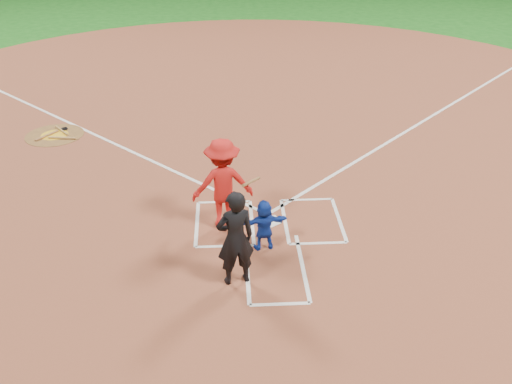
{
  "coord_description": "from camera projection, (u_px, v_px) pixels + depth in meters",
  "views": [
    {
      "loc": [
        -0.87,
        -10.73,
        6.81
      ],
      "look_at": [
        -0.3,
        -0.4,
        1.0
      ],
      "focal_mm": 40.0,
      "sensor_mm": 36.0,
      "label": 1
    }
  ],
  "objects": [
    {
      "name": "on_deck_logo",
      "position": [
        55.0,
        135.0,
        16.87
      ],
      "size": [
        0.8,
        0.8,
        0.0
      ],
      "primitive_type": "cylinder",
      "color": "gold",
      "rests_on": "on_deck_circle"
    },
    {
      "name": "batter_at_plate",
      "position": [
        223.0,
        184.0,
        12.1
      ],
      "size": [
        1.52,
        1.0,
        2.04
      ],
      "color": "red",
      "rests_on": "home_plate_dirt"
    },
    {
      "name": "chalk_markings",
      "position": [
        255.0,
        129.0,
        17.31
      ],
      "size": [
        28.35,
        17.32,
        0.01
      ],
      "color": "white",
      "rests_on": "home_plate_dirt"
    },
    {
      "name": "on_deck_circle",
      "position": [
        55.0,
        135.0,
        16.87
      ],
      "size": [
        1.7,
        1.7,
        0.01
      ],
      "primitive_type": "cylinder",
      "color": "brown",
      "rests_on": "home_plate_dirt"
    },
    {
      "name": "home_plate_dirt",
      "position": [
        254.0,
        120.0,
        17.94
      ],
      "size": [
        28.0,
        28.0,
        0.01
      ],
      "primitive_type": "cylinder",
      "color": "brown",
      "rests_on": "ground"
    },
    {
      "name": "ground",
      "position": [
        268.0,
        222.0,
        12.72
      ],
      "size": [
        120.0,
        120.0,
        0.0
      ],
      "primitive_type": "plane",
      "color": "#165916",
      "rests_on": "ground"
    },
    {
      "name": "catcher",
      "position": [
        264.0,
        225.0,
        11.56
      ],
      "size": [
        1.07,
        0.49,
        1.11
      ],
      "primitive_type": "imported",
      "rotation": [
        0.0,
        0.0,
        3.31
      ],
      "color": "#1538AD",
      "rests_on": "home_plate_dirt"
    },
    {
      "name": "on_deck_bat_a",
      "position": [
        62.0,
        130.0,
        17.08
      ],
      "size": [
        0.55,
        0.71,
        0.06
      ],
      "primitive_type": "cylinder",
      "rotation": [
        1.57,
        0.0,
        0.64
      ],
      "color": "#A1773B",
      "rests_on": "on_deck_circle"
    },
    {
      "name": "on_deck_bat_c",
      "position": [
        62.0,
        138.0,
        16.61
      ],
      "size": [
        0.84,
        0.18,
        0.06
      ],
      "primitive_type": "cylinder",
      "rotation": [
        1.57,
        0.0,
        1.43
      ],
      "color": "#A6783C",
      "rests_on": "on_deck_circle"
    },
    {
      "name": "home_plate",
      "position": [
        268.0,
        221.0,
        12.71
      ],
      "size": [
        0.6,
        0.6,
        0.02
      ],
      "primitive_type": "cylinder",
      "rotation": [
        0.0,
        0.0,
        3.14
      ],
      "color": "white",
      "rests_on": "home_plate_dirt"
    },
    {
      "name": "umpire",
      "position": [
        235.0,
        238.0,
        10.39
      ],
      "size": [
        0.81,
        0.63,
        1.95
      ],
      "primitive_type": "imported",
      "rotation": [
        0.0,
        0.0,
        3.4
      ],
      "color": "black",
      "rests_on": "home_plate_dirt"
    },
    {
      "name": "bat_weight_donut",
      "position": [
        64.0,
        129.0,
        17.22
      ],
      "size": [
        0.19,
        0.19,
        0.05
      ],
      "primitive_type": "torus",
      "color": "black",
      "rests_on": "on_deck_circle"
    },
    {
      "name": "on_deck_bat_b",
      "position": [
        47.0,
        135.0,
        16.76
      ],
      "size": [
        0.53,
        0.73,
        0.06
      ],
      "primitive_type": "cylinder",
      "rotation": [
        1.57,
        0.0,
        -0.6
      ],
      "color": "#8F5D34",
      "rests_on": "on_deck_circle"
    }
  ]
}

